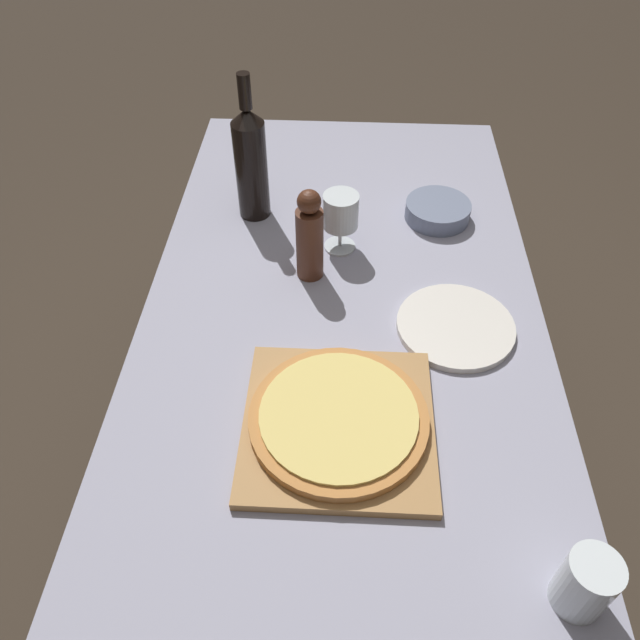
{
  "coord_description": "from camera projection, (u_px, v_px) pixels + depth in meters",
  "views": [
    {
      "loc": [
        0.0,
        -0.86,
        1.63
      ],
      "look_at": [
        -0.04,
        -0.05,
        0.79
      ],
      "focal_mm": 35.0,
      "sensor_mm": 36.0,
      "label": 1
    }
  ],
  "objects": [
    {
      "name": "ground_plane",
      "position": [
        334.0,
        504.0,
        1.77
      ],
      "size": [
        12.0,
        12.0,
        0.0
      ],
      "primitive_type": "plane",
      "color": "#382D23"
    },
    {
      "name": "dining_table",
      "position": [
        339.0,
        354.0,
        1.3
      ],
      "size": [
        0.81,
        1.64,
        0.73
      ],
      "color": "#9393A8",
      "rests_on": "ground_plane"
    },
    {
      "name": "cutting_board",
      "position": [
        334.0,
        424.0,
        1.06
      ],
      "size": [
        0.32,
        0.32,
        0.02
      ],
      "color": "#A87A47",
      "rests_on": "dining_table"
    },
    {
      "name": "pizza",
      "position": [
        334.0,
        417.0,
        1.05
      ],
      "size": [
        0.3,
        0.3,
        0.02
      ],
      "color": "#BC7A3D",
      "rests_on": "cutting_board"
    },
    {
      "name": "wine_bottle",
      "position": [
        250.0,
        161.0,
        1.4
      ],
      "size": [
        0.07,
        0.07,
        0.34
      ],
      "color": "black",
      "rests_on": "dining_table"
    },
    {
      "name": "pepper_mill",
      "position": [
        308.0,
        237.0,
        1.27
      ],
      "size": [
        0.06,
        0.06,
        0.21
      ],
      "color": "#4C2819",
      "rests_on": "dining_table"
    },
    {
      "name": "wine_glass",
      "position": [
        339.0,
        213.0,
        1.34
      ],
      "size": [
        0.08,
        0.08,
        0.14
      ],
      "color": "silver",
      "rests_on": "dining_table"
    },
    {
      "name": "small_bowl",
      "position": [
        436.0,
        211.0,
        1.47
      ],
      "size": [
        0.15,
        0.15,
        0.04
      ],
      "color": "slate",
      "rests_on": "dining_table"
    },
    {
      "name": "drinking_tumbler",
      "position": [
        584.0,
        583.0,
        0.83
      ],
      "size": [
        0.07,
        0.07,
        0.11
      ],
      "color": "silver",
      "rests_on": "dining_table"
    },
    {
      "name": "dinner_plate",
      "position": [
        454.0,
        328.0,
        1.22
      ],
      "size": [
        0.23,
        0.23,
        0.01
      ],
      "color": "silver",
      "rests_on": "dining_table"
    }
  ]
}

